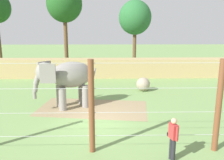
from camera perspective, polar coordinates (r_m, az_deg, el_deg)
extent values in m
plane|color=#759956|center=(12.65, -3.66, -10.02)|extent=(120.00, 120.00, 0.00)
cube|color=#937F5B|center=(14.62, -4.72, -6.85)|extent=(7.05, 4.43, 0.01)
cube|color=tan|center=(23.59, -2.50, 2.98)|extent=(36.00, 1.80, 1.85)
cylinder|color=gray|center=(14.31, -11.99, -4.60)|extent=(0.44, 0.44, 1.40)
cylinder|color=gray|center=(15.03, -12.62, -3.80)|extent=(0.44, 0.44, 1.40)
cylinder|color=gray|center=(14.65, -6.53, -4.00)|extent=(0.44, 0.44, 1.40)
cylinder|color=gray|center=(15.36, -7.40, -3.24)|extent=(0.44, 0.44, 1.40)
ellipsoid|color=gray|center=(14.49, -9.81, 1.33)|extent=(2.93, 2.30, 1.60)
ellipsoid|color=gray|center=(14.14, -16.24, 1.88)|extent=(1.34, 1.40, 1.15)
cube|color=gray|center=(13.57, -15.47, 1.49)|extent=(0.90, 0.13, 1.10)
cube|color=gray|center=(14.74, -16.19, 2.30)|extent=(0.67, 0.73, 1.10)
cylinder|color=gray|center=(14.17, -17.85, 0.09)|extent=(0.57, 0.48, 0.62)
cylinder|color=gray|center=(14.25, -18.21, -1.67)|extent=(0.43, 0.38, 0.59)
cylinder|color=gray|center=(14.35, -18.42, -3.29)|extent=(0.27, 0.27, 0.55)
cylinder|color=gray|center=(14.92, -4.42, 1.41)|extent=(0.32, 0.21, 0.80)
sphere|color=gray|center=(18.50, 7.62, -1.03)|extent=(1.08, 1.08, 1.08)
cylinder|color=brown|center=(9.09, -5.03, -6.65)|extent=(0.23, 0.23, 3.74)
cylinder|color=brown|center=(10.06, 24.63, -5.89)|extent=(0.23, 0.23, 3.74)
cylinder|color=#B7B7BC|center=(9.55, -4.52, -13.45)|extent=(10.80, 0.02, 0.02)
cylinder|color=#B7B7BC|center=(9.16, -4.63, -7.98)|extent=(10.80, 0.02, 0.02)
cylinder|color=#B7B7BC|center=(8.87, -4.74, -2.09)|extent=(10.80, 0.02, 0.02)
cylinder|color=#B7B7BC|center=(8.68, -4.85, 4.14)|extent=(10.80, 0.02, 0.02)
cylinder|color=#232328|center=(9.28, 14.81, -16.29)|extent=(0.15, 0.15, 0.88)
cylinder|color=#232328|center=(9.40, 14.29, -15.86)|extent=(0.15, 0.15, 0.88)
cube|color=#B23333|center=(9.02, 14.80, -12.05)|extent=(0.31, 0.41, 0.56)
sphere|color=tan|center=(8.87, 14.95, -9.70)|extent=(0.22, 0.22, 0.22)
cylinder|color=#B23333|center=(8.84, 15.62, -12.64)|extent=(0.11, 0.11, 0.54)
cylinder|color=#B23333|center=(9.21, 14.02, -11.49)|extent=(0.11, 0.11, 0.54)
cube|color=black|center=(9.28, 13.44, -12.76)|extent=(0.03, 0.07, 0.14)
cylinder|color=brown|center=(27.42, -11.17, 8.30)|extent=(0.44, 0.44, 5.84)
ellipsoid|color=#1E511E|center=(27.48, -11.59, 17.87)|extent=(3.92, 3.92, 4.11)
cylinder|color=brown|center=(30.03, 5.50, 7.49)|extent=(0.44, 0.44, 4.44)
ellipsoid|color=#286633|center=(29.94, 5.66, 15.00)|extent=(4.02, 4.02, 4.22)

